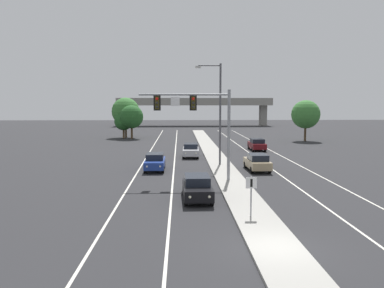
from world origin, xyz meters
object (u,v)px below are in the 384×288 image
tree_far_right_b (306,114)px  car_oncoming_blue (155,162)px  car_oncoming_black (197,187)px  car_receding_tan (257,162)px  car_oncoming_silver (191,150)px  median_sign_post (251,190)px  tree_far_left_c (123,121)px  tree_far_left_b (132,117)px  tree_far_left_a (126,112)px  overhead_signal_mast (200,115)px  car_receding_darkred (257,144)px  street_lamp_median (218,108)px

tree_far_right_b → car_oncoming_blue: bearing=-129.7°
car_oncoming_black → car_receding_tan: 12.49m
car_oncoming_blue → tree_far_right_b: (23.13, 27.85, 3.60)m
car_oncoming_black → car_oncoming_blue: same height
car_oncoming_blue → car_oncoming_silver: 9.73m
median_sign_post → tree_far_left_c: size_ratio=0.47×
car_oncoming_blue → tree_far_left_b: tree_far_left_b is taller
median_sign_post → tree_far_left_a: 53.20m
car_oncoming_silver → tree_far_left_b: (-9.73, 23.96, 3.06)m
car_receding_tan → tree_far_left_c: size_ratio=0.96×
median_sign_post → tree_far_left_c: bearing=105.6°
tree_far_right_b → car_oncoming_silver: bearing=-136.0°
overhead_signal_mast → car_oncoming_blue: bearing=125.4°
tree_far_right_b → tree_far_left_a: (-30.59, 7.58, 0.33)m
car_oncoming_blue → car_receding_darkred: bearing=50.4°
car_oncoming_silver → tree_far_left_a: size_ratio=0.62×
overhead_signal_mast → car_receding_tan: 8.75m
car_receding_tan → tree_far_left_b: (-15.65, 33.56, 3.06)m
overhead_signal_mast → street_lamp_median: (2.20, 7.99, 0.46)m
car_oncoming_blue → car_receding_tan: same height
car_receding_tan → tree_far_right_b: (13.58, 28.42, 3.60)m
median_sign_post → tree_far_left_b: 50.46m
overhead_signal_mast → median_sign_post: size_ratio=3.28×
overhead_signal_mast → tree_far_left_a: size_ratio=0.99×
overhead_signal_mast → tree_far_left_b: 39.86m
car_oncoming_blue → tree_far_left_c: tree_far_left_c is taller
car_oncoming_black → car_oncoming_blue: size_ratio=1.01×
car_oncoming_blue → car_receding_tan: (9.55, -0.57, 0.00)m
tree_far_left_c → tree_far_right_b: bearing=-10.9°
car_oncoming_silver → tree_far_left_a: (-11.08, 26.40, 3.94)m
tree_far_left_c → car_oncoming_blue: bearing=-77.2°
median_sign_post → tree_far_right_b: size_ratio=0.32×
median_sign_post → car_receding_darkred: 31.85m
overhead_signal_mast → median_sign_post: bearing=-77.8°
car_oncoming_silver → car_receding_tan: 11.28m
car_oncoming_blue → tree_far_left_b: (-6.10, 32.99, 3.06)m
street_lamp_median → tree_far_left_a: 35.70m
median_sign_post → car_receding_darkred: bearing=78.3°
tree_far_left_a → car_oncoming_blue: bearing=-78.1°
median_sign_post → tree_far_left_c: tree_far_left_c is taller
street_lamp_median → car_receding_tan: (3.41, -3.01, -4.97)m
tree_far_left_a → tree_far_left_c: (-0.19, -1.67, -1.70)m
overhead_signal_mast → tree_far_left_b: bearing=104.6°
median_sign_post → car_receding_darkred: median_sign_post is taller
tree_far_left_b → car_receding_tan: bearing=-65.0°
car_receding_darkred → tree_far_right_b: size_ratio=0.66×
car_oncoming_silver → tree_far_left_b: 26.04m
tree_far_left_b → tree_far_right_b: 29.69m
median_sign_post → tree_far_left_c: (-13.82, 49.66, 1.47)m
car_oncoming_black → car_receding_tan: bearing=60.8°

